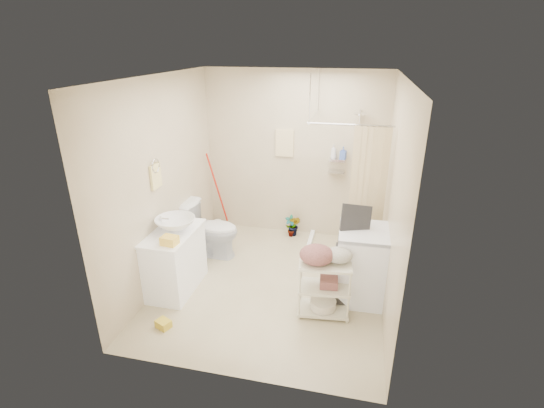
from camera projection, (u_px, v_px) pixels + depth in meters
The scene contains 23 objects.
floor at pixel (271, 284), 5.18m from camera, with size 3.20×3.20×0.00m, color #C1B691.
ceiling at pixel (271, 77), 4.18m from camera, with size 2.80×3.20×0.04m, color silver.
wall_back at pixel (294, 156), 6.12m from camera, with size 2.80×0.04×2.60m, color beige.
wall_front at pixel (228, 257), 3.24m from camera, with size 2.80×0.04×2.60m, color beige.
wall_left at pixel (163, 182), 4.97m from camera, with size 0.04×3.20×2.60m, color beige.
wall_right at pixel (393, 201), 4.39m from camera, with size 0.04×3.20×2.60m, color beige.
vanity at pixel (175, 260), 4.94m from camera, with size 0.51×0.91×0.80m, color white.
sink at pixel (175, 224), 4.80m from camera, with size 0.49×0.49×0.17m, color silver.
counter_basket at pixel (170, 240), 4.48m from camera, with size 0.18×0.14×0.10m, color yellow.
floor_basket at pixel (163, 323), 4.36m from camera, with size 0.23×0.18×0.12m, color gold.
toilet at pixel (211, 229), 5.74m from camera, with size 0.46×0.81×0.83m, color silver.
mop at pixel (216, 191), 6.51m from camera, with size 0.13×0.13×1.32m, color red, non-canonical shape.
potted_plant_a at pixel (291, 226), 6.37m from camera, with size 0.19×0.13×0.36m, color maroon.
potted_plant_b at pixel (294, 226), 6.39m from camera, with size 0.19×0.16×0.35m, color brown.
hanging_towel at pixel (285, 143), 6.06m from camera, with size 0.28×0.03×0.42m, color beige.
towel_ring at pixel (156, 175), 4.72m from camera, with size 0.04×0.22×0.34m, color #FAE88E, non-canonical shape.
tp_holder at pixel (172, 223), 5.22m from camera, with size 0.08×0.12×0.14m, color white, non-canonical shape.
shower at pixel (347, 187), 5.55m from camera, with size 1.10×1.10×2.10m, color white, non-canonical shape.
shampoo_bottle_a at pixel (334, 152), 5.88m from camera, with size 0.08×0.08×0.21m, color silver.
shampoo_bottle_b at pixel (343, 153), 5.84m from camera, with size 0.08×0.09×0.19m, color #3B57AD.
washing_machine at pixel (363, 264), 4.75m from camera, with size 0.62×0.64×0.91m, color silver.
laundry_rack at pixel (324, 284), 4.47m from camera, with size 0.58×0.34×0.80m, color beige, non-canonical shape.
ironing_board at pixel (351, 255), 4.62m from camera, with size 0.35×0.10×1.25m, color black, non-canonical shape.
Camera 1 is at (0.98, -4.27, 2.94)m, focal length 26.00 mm.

